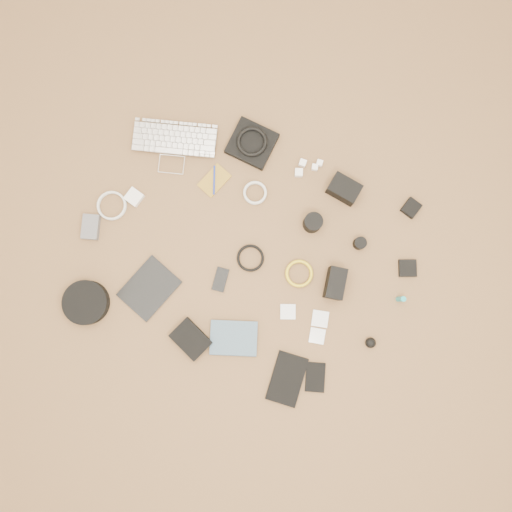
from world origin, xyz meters
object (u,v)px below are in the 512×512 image
at_px(tablet, 149,288).
at_px(headphone_case, 86,302).
at_px(dslr_camera, 344,189).
at_px(paperback, 233,356).
at_px(phone, 220,280).
at_px(laptop, 174,150).

relative_size(tablet, headphone_case, 1.21).
distance_m(dslr_camera, headphone_case, 1.22).
bearing_deg(paperback, phone, 12.01).
distance_m(tablet, phone, 0.31).
distance_m(dslr_camera, paperback, 0.87).
height_order(dslr_camera, paperback, dslr_camera).
bearing_deg(phone, laptop, 125.04).
relative_size(tablet, phone, 2.24).
relative_size(dslr_camera, tablet, 0.56).
bearing_deg(phone, dslr_camera, 50.93).
bearing_deg(paperback, laptop, 18.83).
height_order(laptop, dslr_camera, dslr_camera).
bearing_deg(paperback, tablet, 53.94).
bearing_deg(dslr_camera, tablet, -122.93).
height_order(laptop, headphone_case, headphone_case).
bearing_deg(headphone_case, tablet, 34.66).
bearing_deg(phone, headphone_case, -155.33).
xyz_separation_m(tablet, phone, (0.27, 0.15, -0.00)).
height_order(tablet, paperback, paperback).
bearing_deg(headphone_case, laptop, 83.30).
bearing_deg(dslr_camera, laptop, -163.44).
height_order(tablet, headphone_case, headphone_case).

